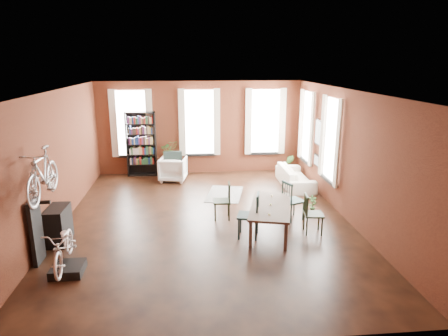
{
  "coord_description": "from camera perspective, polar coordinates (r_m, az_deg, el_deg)",
  "views": [
    {
      "loc": [
        -0.42,
        -9.27,
        3.87
      ],
      "look_at": [
        0.49,
        0.6,
        1.19
      ],
      "focal_mm": 32.0,
      "sensor_mm": 36.0,
      "label": 1
    }
  ],
  "objects": [
    {
      "name": "plant_on_stand",
      "position": [
        13.75,
        -7.85,
        2.27
      ],
      "size": [
        0.74,
        0.79,
        0.51
      ],
      "primitive_type": "imported",
      "rotation": [
        0.0,
        0.0,
        0.27
      ],
      "color": "#335E25",
      "rests_on": "plant_stand"
    },
    {
      "name": "bookshelf",
      "position": [
        13.94,
        -11.72,
        3.36
      ],
      "size": [
        1.0,
        0.32,
        2.2
      ],
      "primitive_type": "cube",
      "color": "black",
      "rests_on": "ground"
    },
    {
      "name": "bike_trainer",
      "position": [
        8.25,
        -21.4,
        -13.31
      ],
      "size": [
        0.58,
        0.58,
        0.17
      ],
      "primitive_type": "cube",
      "rotation": [
        0.0,
        0.0,
        0.01
      ],
      "color": "black",
      "rests_on": "ground"
    },
    {
      "name": "dining_chair_b",
      "position": [
        10.03,
        -0.3,
        -4.73
      ],
      "size": [
        0.45,
        0.45,
        0.92
      ],
      "primitive_type": "cube",
      "rotation": [
        0.0,
        0.0,
        -1.62
      ],
      "color": "black",
      "rests_on": "ground"
    },
    {
      "name": "plant_by_sofa",
      "position": [
        14.07,
        9.1,
        -0.34
      ],
      "size": [
        0.52,
        0.78,
        0.32
      ],
      "primitive_type": "imported",
      "rotation": [
        0.0,
        0.0,
        -0.18
      ],
      "color": "#295321",
      "rests_on": "ground"
    },
    {
      "name": "striped_rug",
      "position": [
        11.94,
        0.09,
        -3.75
      ],
      "size": [
        1.31,
        1.75,
        0.01
      ],
      "primitive_type": "cube",
      "rotation": [
        0.0,
        0.0,
        -0.22
      ],
      "color": "black",
      "rests_on": "ground"
    },
    {
      "name": "bicycle_floor",
      "position": [
        7.91,
        -22.16,
        -7.99
      ],
      "size": [
        0.59,
        0.83,
        1.5
      ],
      "primitive_type": "imported",
      "rotation": [
        0.0,
        0.0,
        0.09
      ],
      "color": "beige",
      "rests_on": "bike_trainer"
    },
    {
      "name": "bike_wall_rack",
      "position": [
        8.66,
        -25.24,
        -8.23
      ],
      "size": [
        0.16,
        0.6,
        1.3
      ],
      "primitive_type": "cube",
      "color": "black",
      "rests_on": "ground"
    },
    {
      "name": "room",
      "position": [
        10.06,
        -1.4,
        5.2
      ],
      "size": [
        9.0,
        9.04,
        3.22
      ],
      "color": "black",
      "rests_on": "ground"
    },
    {
      "name": "dining_chair_a",
      "position": [
        9.01,
        3.49,
        -6.77
      ],
      "size": [
        0.57,
        0.57,
        1.03
      ],
      "primitive_type": "cube",
      "rotation": [
        0.0,
        0.0,
        -1.82
      ],
      "color": "#162F32",
      "rests_on": "ground"
    },
    {
      "name": "console_table",
      "position": [
        9.5,
        -22.6,
        -7.52
      ],
      "size": [
        0.4,
        0.8,
        0.8
      ],
      "primitive_type": "cube",
      "color": "black",
      "rests_on": "ground"
    },
    {
      "name": "plant_small",
      "position": [
        10.82,
        12.48,
        -5.75
      ],
      "size": [
        0.31,
        0.49,
        0.16
      ],
      "primitive_type": "imported",
      "rotation": [
        0.0,
        0.0,
        0.18
      ],
      "color": "#2E5823",
      "rests_on": "ground"
    },
    {
      "name": "cream_sofa",
      "position": [
        12.82,
        10.16,
        -0.78
      ],
      "size": [
        0.61,
        2.08,
        0.81
      ],
      "primitive_type": "imported",
      "rotation": [
        0.0,
        0.0,
        1.57
      ],
      "color": "beige",
      "rests_on": "ground"
    },
    {
      "name": "plant_stand",
      "position": [
        13.88,
        -7.71,
        0.06
      ],
      "size": [
        0.35,
        0.35,
        0.58
      ],
      "primitive_type": "cube",
      "rotation": [
        0.0,
        0.0,
        0.21
      ],
      "color": "black",
      "rests_on": "ground"
    },
    {
      "name": "dining_table",
      "position": [
        9.36,
        6.61,
        -7.2
      ],
      "size": [
        1.33,
        2.09,
        0.66
      ],
      "primitive_type": "cube",
      "rotation": [
        0.0,
        0.0,
        -0.25
      ],
      "color": "#49382C",
      "rests_on": "ground"
    },
    {
      "name": "dining_chair_d",
      "position": [
        10.12,
        9.84,
        -4.59
      ],
      "size": [
        0.6,
        0.6,
        0.99
      ],
      "primitive_type": "cube",
      "rotation": [
        0.0,
        0.0,
        1.96
      ],
      "color": "#1A3937",
      "rests_on": "ground"
    },
    {
      "name": "bicycle_hung",
      "position": [
        8.14,
        -24.75,
        1.39
      ],
      "size": [
        0.47,
        1.0,
        1.66
      ],
      "primitive_type": "imported",
      "color": "#A5A8AD",
      "rests_on": "bike_wall_rack"
    },
    {
      "name": "dining_chair_c",
      "position": [
        9.44,
        12.66,
        -6.45
      ],
      "size": [
        0.47,
        0.47,
        0.92
      ],
      "primitive_type": "cube",
      "rotation": [
        0.0,
        0.0,
        1.46
      ],
      "color": "black",
      "rests_on": "ground"
    },
    {
      "name": "white_armchair",
      "position": [
        13.29,
        -7.31,
        0.02
      ],
      "size": [
        0.95,
        0.91,
        0.86
      ],
      "primitive_type": "imported",
      "rotation": [
        0.0,
        0.0,
        2.98
      ],
      "color": "white",
      "rests_on": "ground"
    }
  ]
}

